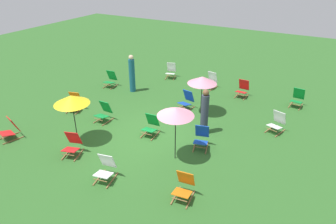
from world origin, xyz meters
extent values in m
plane|color=#2D6026|center=(0.00, 0.00, 0.00)|extent=(40.00, 40.00, 0.00)
cube|color=olive|center=(-4.32, 0.13, 0.02)|extent=(0.23, 0.74, 0.04)
cube|color=olive|center=(-3.90, 0.24, 0.02)|extent=(0.23, 0.74, 0.04)
cube|color=orange|center=(-4.08, 0.09, 0.27)|extent=(0.58, 0.54, 0.13)
cube|color=orange|center=(-4.16, 0.38, 0.55)|extent=(0.53, 0.36, 0.57)
cylinder|color=olive|center=(-4.03, -0.10, 0.20)|extent=(0.43, 0.14, 0.03)
cube|color=olive|center=(-2.57, 5.68, 0.02)|extent=(0.25, 0.74, 0.04)
cube|color=olive|center=(-2.15, 5.81, 0.02)|extent=(0.25, 0.74, 0.04)
cube|color=white|center=(-2.33, 5.65, 0.27)|extent=(0.58, 0.55, 0.13)
cube|color=white|center=(-2.42, 5.94, 0.55)|extent=(0.53, 0.37, 0.57)
cylinder|color=olive|center=(-2.27, 5.46, 0.20)|extent=(0.43, 0.15, 0.03)
cube|color=olive|center=(-1.98, -2.37, 0.02)|extent=(0.27, 0.73, 0.04)
cube|color=olive|center=(-1.56, -2.23, 0.02)|extent=(0.27, 0.73, 0.04)
cube|color=red|center=(-1.74, -2.39, 0.27)|extent=(0.59, 0.56, 0.13)
cube|color=red|center=(-1.83, -2.11, 0.55)|extent=(0.53, 0.38, 0.57)
cylinder|color=olive|center=(-1.68, -2.58, 0.20)|extent=(0.43, 0.16, 0.03)
cube|color=olive|center=(-0.17, 2.77, 0.02)|extent=(0.18, 0.75, 0.04)
cube|color=olive|center=(0.26, 2.68, 0.02)|extent=(0.18, 0.75, 0.04)
cube|color=#1947B7|center=(0.03, 2.63, 0.27)|extent=(0.56, 0.52, 0.13)
cube|color=#1947B7|center=(0.09, 2.92, 0.55)|extent=(0.52, 0.34, 0.57)
cylinder|color=olive|center=(-0.01, 2.43, 0.20)|extent=(0.44, 0.11, 0.03)
cube|color=olive|center=(4.07, 5.35, 0.02)|extent=(0.10, 0.76, 0.04)
cube|color=olive|center=(4.51, 5.31, 0.02)|extent=(0.10, 0.76, 0.04)
cube|color=#148C38|center=(4.28, 5.23, 0.27)|extent=(0.52, 0.47, 0.13)
cube|color=#148C38|center=(4.31, 5.53, 0.55)|extent=(0.50, 0.29, 0.57)
cylinder|color=olive|center=(4.26, 5.04, 0.20)|extent=(0.44, 0.07, 0.03)
cube|color=olive|center=(-0.18, -2.80, 0.02)|extent=(0.18, 0.75, 0.04)
cube|color=olive|center=(0.26, -2.72, 0.02)|extent=(0.18, 0.75, 0.04)
cube|color=white|center=(0.06, -2.86, 0.27)|extent=(0.55, 0.52, 0.13)
cube|color=white|center=(0.00, -2.57, 0.55)|extent=(0.52, 0.34, 0.57)
cylinder|color=olive|center=(0.10, -3.06, 0.20)|extent=(0.44, 0.11, 0.03)
cube|color=olive|center=(-0.11, 5.49, 0.02)|extent=(0.16, 0.76, 0.04)
cube|color=olive|center=(0.32, 5.42, 0.02)|extent=(0.16, 0.76, 0.04)
cube|color=white|center=(0.09, 5.35, 0.27)|extent=(0.54, 0.50, 0.13)
cube|color=white|center=(0.14, 5.65, 0.55)|extent=(0.51, 0.32, 0.57)
cylinder|color=olive|center=(0.06, 5.16, 0.20)|extent=(0.44, 0.10, 0.03)
cube|color=olive|center=(-4.73, -2.60, 0.02)|extent=(0.24, 0.74, 0.04)
cube|color=olive|center=(-4.31, -2.72, 0.02)|extent=(0.24, 0.74, 0.04)
cube|color=red|center=(-4.55, -2.75, 0.27)|extent=(0.58, 0.55, 0.13)
cube|color=red|center=(-4.47, -2.46, 0.55)|extent=(0.53, 0.37, 0.57)
cylinder|color=olive|center=(-4.60, -2.95, 0.20)|extent=(0.43, 0.15, 0.03)
cube|color=olive|center=(-4.69, 3.08, 0.02)|extent=(0.11, 0.76, 0.04)
cube|color=olive|center=(-4.25, 3.13, 0.02)|extent=(0.11, 0.76, 0.04)
cube|color=#148C38|center=(-4.46, 3.01, 0.27)|extent=(0.52, 0.48, 0.13)
cube|color=#148C38|center=(-4.49, 3.31, 0.55)|extent=(0.50, 0.29, 0.57)
cylinder|color=olive|center=(-4.44, 2.81, 0.20)|extent=(0.44, 0.07, 0.03)
cube|color=olive|center=(1.62, 5.19, 0.02)|extent=(0.06, 0.76, 0.04)
cube|color=olive|center=(2.06, 5.17, 0.02)|extent=(0.06, 0.76, 0.04)
cube|color=red|center=(1.84, 5.08, 0.27)|extent=(0.50, 0.45, 0.13)
cube|color=red|center=(1.85, 5.38, 0.55)|extent=(0.49, 0.26, 0.57)
cylinder|color=olive|center=(1.83, 4.88, 0.20)|extent=(0.44, 0.04, 0.03)
cube|color=olive|center=(1.65, 0.17, 0.02)|extent=(0.24, 0.74, 0.04)
cube|color=olive|center=(2.08, 0.28, 0.02)|extent=(0.24, 0.74, 0.04)
cube|color=#1947B7|center=(1.89, 0.13, 0.27)|extent=(0.58, 0.54, 0.13)
cube|color=#1947B7|center=(1.81, 0.42, 0.55)|extent=(0.53, 0.37, 0.57)
cylinder|color=olive|center=(1.94, -0.06, 0.20)|extent=(0.43, 0.14, 0.03)
cube|color=olive|center=(-0.36, 0.06, 0.02)|extent=(0.10, 0.76, 0.04)
cube|color=olive|center=(0.08, 0.10, 0.02)|extent=(0.10, 0.76, 0.04)
cube|color=#148C38|center=(-0.13, -0.02, 0.27)|extent=(0.51, 0.47, 0.13)
cube|color=#148C38|center=(-0.16, 0.28, 0.55)|extent=(0.50, 0.29, 0.57)
cylinder|color=olive|center=(-0.12, -0.22, 0.20)|extent=(0.44, 0.06, 0.03)
cube|color=olive|center=(-2.61, 0.08, 0.02)|extent=(0.04, 0.76, 0.04)
cube|color=olive|center=(-2.17, 0.07, 0.02)|extent=(0.04, 0.76, 0.04)
cube|color=#148C38|center=(-2.39, -0.03, 0.27)|extent=(0.48, 0.44, 0.13)
cube|color=#148C38|center=(-2.39, 0.27, 0.55)|extent=(0.48, 0.25, 0.57)
cylinder|color=olive|center=(-2.39, -0.23, 0.20)|extent=(0.44, 0.03, 0.03)
cube|color=olive|center=(3.72, 2.68, 0.02)|extent=(0.25, 0.74, 0.04)
cube|color=olive|center=(4.14, 2.55, 0.02)|extent=(0.25, 0.74, 0.04)
cube|color=white|center=(3.90, 2.52, 0.27)|extent=(0.58, 0.55, 0.13)
cube|color=white|center=(3.99, 2.80, 0.55)|extent=(0.53, 0.37, 0.57)
cylinder|color=olive|center=(3.85, 2.32, 0.20)|extent=(0.43, 0.15, 0.03)
cube|color=olive|center=(2.22, -2.36, 0.02)|extent=(0.13, 0.76, 0.04)
cube|color=olive|center=(2.66, -2.31, 0.02)|extent=(0.13, 0.76, 0.04)
cube|color=orange|center=(2.46, -2.43, 0.27)|extent=(0.53, 0.49, 0.13)
cube|color=orange|center=(2.42, -2.14, 0.55)|extent=(0.51, 0.30, 0.57)
cylinder|color=olive|center=(2.48, -2.63, 0.20)|extent=(0.44, 0.08, 0.03)
cylinder|color=black|center=(0.81, 2.64, 0.82)|extent=(0.03, 0.03, 1.65)
cone|color=pink|center=(0.81, 2.64, 1.53)|extent=(1.22, 1.22, 0.30)
cylinder|color=black|center=(-2.23, -1.58, 0.90)|extent=(0.03, 0.03, 1.80)
cone|color=yellow|center=(-2.23, -1.58, 1.67)|extent=(1.22, 1.22, 0.31)
cylinder|color=black|center=(1.37, -0.78, 0.93)|extent=(0.03, 0.03, 1.86)
cone|color=pink|center=(1.37, -0.78, 1.75)|extent=(1.18, 1.18, 0.27)
cylinder|color=#333847|center=(1.56, 1.19, 0.79)|extent=(0.39, 0.39, 1.57)
sphere|color=brown|center=(1.56, 1.19, 1.68)|extent=(0.24, 0.24, 0.24)
cylinder|color=#195972|center=(-3.12, 3.19, 0.82)|extent=(0.30, 0.30, 1.64)
sphere|color=beige|center=(-3.12, 3.19, 1.74)|extent=(0.23, 0.23, 0.23)
camera|label=1|loc=(5.19, -8.15, 6.04)|focal=32.35mm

